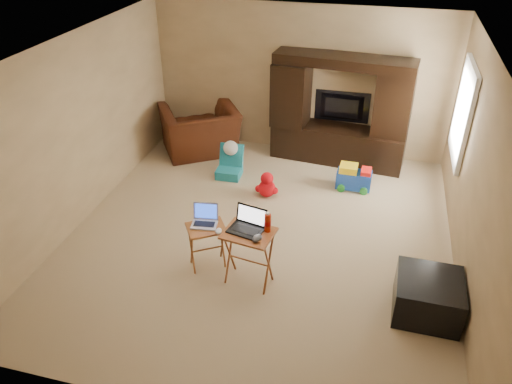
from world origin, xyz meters
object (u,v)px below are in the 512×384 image
(tray_table_right, at_px, (249,258))
(laptop_right, at_px, (245,222))
(plush_toy, at_px, (267,184))
(mouse_left, at_px, (219,231))
(laptop_left, at_px, (204,217))
(water_bottle, at_px, (268,223))
(mouse_right, at_px, (257,238))
(child_rocker, at_px, (229,162))
(ottoman, at_px, (428,297))
(push_toy, at_px, (354,177))
(entertainment_center, at_px, (340,111))
(tray_table_left, at_px, (207,246))
(television, at_px, (341,108))
(recliner, at_px, (200,130))

(tray_table_right, height_order, laptop_right, laptop_right)
(plush_toy, relative_size, laptop_right, 1.08)
(plush_toy, height_order, mouse_left, mouse_left)
(laptop_left, distance_m, water_bottle, 0.82)
(laptop_right, distance_m, mouse_right, 0.24)
(child_rocker, height_order, ottoman, child_rocker)
(ottoman, relative_size, water_bottle, 3.16)
(tray_table_right, distance_m, mouse_left, 0.47)
(child_rocker, distance_m, laptop_left, 2.25)
(push_toy, bearing_deg, laptop_right, -111.94)
(entertainment_center, distance_m, water_bottle, 3.33)
(mouse_right, bearing_deg, entertainment_center, 81.80)
(tray_table_left, height_order, mouse_right, mouse_right)
(television, xyz_separation_m, push_toy, (0.37, -1.10, -0.67))
(laptop_left, bearing_deg, plush_toy, 70.64)
(tray_table_left, bearing_deg, recliner, 78.50)
(ottoman, bearing_deg, recliner, 140.30)
(child_rocker, relative_size, plush_toy, 1.26)
(television, relative_size, mouse_left, 7.86)
(laptop_left, height_order, mouse_right, laptop_left)
(push_toy, distance_m, mouse_right, 2.81)
(mouse_right, bearing_deg, recliner, 119.89)
(tray_table_left, distance_m, mouse_right, 0.89)
(television, relative_size, recliner, 0.73)
(water_bottle, bearing_deg, child_rocker, 117.22)
(plush_toy, xyz_separation_m, laptop_left, (-0.36, -1.74, 0.49))
(recliner, bearing_deg, laptop_right, 85.27)
(television, height_order, recliner, television)
(laptop_left, xyz_separation_m, laptop_right, (0.56, -0.18, 0.14))
(tray_table_right, distance_m, laptop_right, 0.48)
(child_rocker, bearing_deg, water_bottle, -64.70)
(television, xyz_separation_m, tray_table_left, (-1.21, -3.43, -0.58))
(water_bottle, bearing_deg, tray_table_right, -158.20)
(ottoman, distance_m, mouse_left, 2.44)
(recliner, distance_m, mouse_right, 3.74)
(entertainment_center, height_order, mouse_right, entertainment_center)
(recliner, bearing_deg, television, 158.30)
(push_toy, bearing_deg, television, 109.76)
(television, distance_m, water_bottle, 3.54)
(ottoman, distance_m, water_bottle, 1.92)
(recliner, relative_size, push_toy, 2.33)
(ottoman, height_order, mouse_left, mouse_left)
(laptop_right, relative_size, mouse_right, 2.58)
(laptop_left, xyz_separation_m, mouse_left, (0.21, -0.10, -0.10))
(push_toy, bearing_deg, child_rocker, -175.33)
(laptop_right, bearing_deg, tray_table_left, 176.91)
(ottoman, relative_size, laptop_right, 1.86)
(recliner, relative_size, child_rocker, 2.45)
(entertainment_center, bearing_deg, recliner, -167.63)
(push_toy, distance_m, tray_table_right, 2.70)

